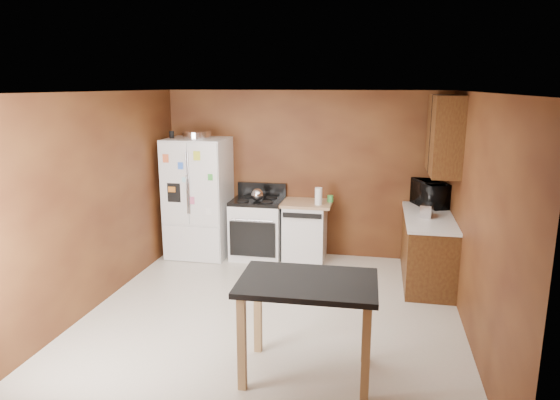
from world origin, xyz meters
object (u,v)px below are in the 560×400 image
(pen_cup, at_px, (172,135))
(green_canister, at_px, (330,199))
(microwave, at_px, (430,195))
(roasting_pan, at_px, (197,135))
(dishwasher, at_px, (305,230))
(toaster, at_px, (427,210))
(refrigerator, at_px, (198,198))
(gas_range, at_px, (258,228))
(island, at_px, (308,295))
(kettle, at_px, (257,195))
(paper_towel, at_px, (319,196))

(pen_cup, xyz_separation_m, green_canister, (2.35, 0.22, -0.91))
(green_canister, distance_m, microwave, 1.41)
(roasting_pan, bearing_deg, dishwasher, 3.46)
(toaster, bearing_deg, refrigerator, -173.48)
(refrigerator, height_order, gas_range, refrigerator)
(microwave, bearing_deg, green_canister, 67.40)
(microwave, bearing_deg, dishwasher, 70.03)
(island, bearing_deg, toaster, 64.08)
(toaster, height_order, microwave, microwave)
(microwave, bearing_deg, roasting_pan, 70.72)
(green_canister, relative_size, refrigerator, 0.05)
(pen_cup, relative_size, gas_range, 0.10)
(kettle, distance_m, island, 3.17)
(pen_cup, relative_size, kettle, 0.58)
(kettle, xyz_separation_m, microwave, (2.46, 0.17, 0.07))
(paper_towel, xyz_separation_m, toaster, (1.47, -0.44, -0.03))
(green_canister, bearing_deg, refrigerator, -175.34)
(island, bearing_deg, roasting_pan, 125.41)
(island, bearing_deg, pen_cup, 130.44)
(pen_cup, relative_size, microwave, 0.18)
(refrigerator, relative_size, gas_range, 1.64)
(paper_towel, distance_m, island, 2.93)
(roasting_pan, height_order, refrigerator, roasting_pan)
(roasting_pan, bearing_deg, kettle, -0.54)
(kettle, relative_size, dishwasher, 0.21)
(green_canister, relative_size, gas_range, 0.09)
(roasting_pan, xyz_separation_m, green_canister, (1.97, 0.17, -0.91))
(roasting_pan, xyz_separation_m, gas_range, (0.89, 0.07, -1.39))
(roasting_pan, distance_m, green_canister, 2.18)
(refrigerator, xyz_separation_m, gas_range, (0.91, 0.06, -0.44))
(microwave, distance_m, refrigerator, 3.40)
(kettle, distance_m, paper_towel, 0.91)
(pen_cup, distance_m, green_canister, 2.53)
(kettle, relative_size, green_canister, 1.89)
(kettle, xyz_separation_m, paper_towel, (0.91, -0.02, 0.02))
(microwave, bearing_deg, refrigerator, 70.49)
(green_canister, height_order, toaster, toaster)
(roasting_pan, distance_m, paper_towel, 2.00)
(green_canister, height_order, island, green_canister)
(roasting_pan, bearing_deg, island, -54.59)
(refrigerator, bearing_deg, toaster, -8.26)
(toaster, height_order, island, toaster)
(toaster, bearing_deg, island, -101.14)
(dishwasher, bearing_deg, pen_cup, -175.89)
(kettle, distance_m, gas_range, 0.54)
(microwave, relative_size, gas_range, 0.54)
(microwave, xyz_separation_m, island, (-1.28, -3.10, -0.30))
(roasting_pan, relative_size, green_canister, 4.31)
(green_canister, bearing_deg, gas_range, -174.63)
(paper_towel, relative_size, gas_range, 0.22)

